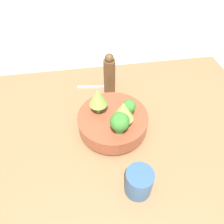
% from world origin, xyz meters
% --- Properties ---
extents(ground_plane, '(6.00, 6.00, 0.00)m').
position_xyz_m(ground_plane, '(0.00, 0.00, 0.00)').
color(ground_plane, beige).
extents(table, '(1.17, 0.76, 0.05)m').
position_xyz_m(table, '(0.00, 0.00, 0.02)').
color(table, olive).
rests_on(table, ground_plane).
extents(bowl, '(0.24, 0.24, 0.07)m').
position_xyz_m(bowl, '(0.00, 0.01, 0.09)').
color(bowl, brown).
rests_on(bowl, table).
extents(broccoli_floret_back, '(0.06, 0.06, 0.08)m').
position_xyz_m(broccoli_floret_back, '(-0.01, 0.08, 0.17)').
color(broccoli_floret_back, '#609347').
rests_on(broccoli_floret_back, bowl).
extents(romanesco_piece_near, '(0.06, 0.06, 0.10)m').
position_xyz_m(romanesco_piece_near, '(0.04, -0.02, 0.18)').
color(romanesco_piece_near, '#6BA34C').
rests_on(romanesco_piece_near, bowl).
extents(romanesco_piece_far, '(0.07, 0.07, 0.10)m').
position_xyz_m(romanesco_piece_far, '(-0.03, 0.06, 0.19)').
color(romanesco_piece_far, '#7AB256').
rests_on(romanesco_piece_far, bowl).
extents(broccoli_floret_left, '(0.05, 0.05, 0.06)m').
position_xyz_m(broccoli_floret_left, '(-0.05, 0.02, 0.16)').
color(broccoli_floret_left, '#7AB256').
rests_on(broccoli_floret_left, bowl).
extents(cup, '(0.08, 0.08, 0.09)m').
position_xyz_m(cup, '(-0.04, 0.25, 0.09)').
color(cup, '#33567F').
rests_on(cup, table).
extents(pepper_mill, '(0.05, 0.05, 0.18)m').
position_xyz_m(pepper_mill, '(-0.02, -0.20, 0.14)').
color(pepper_mill, brown).
rests_on(pepper_mill, table).
extents(fork, '(0.16, 0.03, 0.01)m').
position_xyz_m(fork, '(0.04, -0.23, 0.05)').
color(fork, '#B2B2B7').
rests_on(fork, table).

